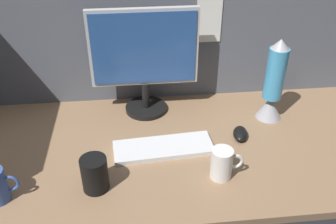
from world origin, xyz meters
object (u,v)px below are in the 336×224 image
Objects in this scene: monitor at (144,57)px; mouse at (240,134)px; keyboard at (163,148)px; mug_ceramic_white at (222,163)px; lava_lamp at (273,86)px; mug_black_travel at (95,174)px.

mouse is at bearing -34.73° from monitor.
keyboard is 24.90cm from mug_ceramic_white.
lava_lamp is (28.28, 33.83, 9.06)cm from mug_ceramic_white.
mouse is 59.00cm from mug_black_travel.
mug_ceramic_white is 0.32× the size of lava_lamp.
monitor is at bearing 67.67° from mug_black_travel.
keyboard is 3.85× the size of mouse.
monitor reaches higher than mug_black_travel.
monitor is at bearing 160.60° from mouse.
lava_lamp is at bearing 16.57° from keyboard.
mug_black_travel is 0.35× the size of lava_lamp.
mug_black_travel is (-42.16, -1.01, 0.41)cm from mug_ceramic_white.
keyboard is (4.74, -29.29, -23.90)cm from monitor.
lava_lamp is at bearing 26.32° from mug_black_travel.
mouse is at bearing 21.90° from mug_black_travel.
mug_black_travel is (-23.85, -17.25, 5.05)cm from keyboard.
mug_ceramic_white is at bearing -63.16° from monitor.
mug_black_travel reaches higher than mug_ceramic_white.
mug_ceramic_white reaches higher than keyboard.
mug_ceramic_white is at bearing -45.70° from keyboard.
lava_lamp is (46.58, 17.60, 13.70)cm from keyboard.
mug_black_travel is at bearing -142.78° from mouse.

